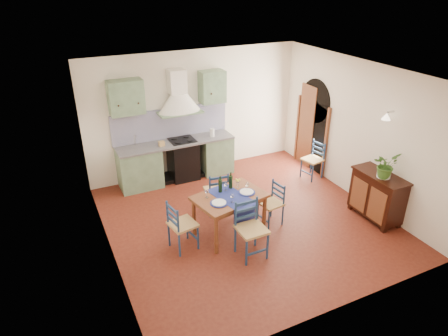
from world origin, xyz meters
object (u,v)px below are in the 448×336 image
Objects in this scene: sideboard at (377,195)px; potted_plant at (386,165)px; chair_near at (251,229)px; dining_table at (230,200)px.

potted_plant reaches higher than sideboard.
chair_near is 0.93× the size of sideboard.
chair_near is at bearing -87.01° from dining_table.
sideboard is at bearing -1.28° from chair_near.
dining_table is at bearing 92.99° from chair_near.
potted_plant is at bearing -3.29° from chair_near.
dining_table is at bearing 164.48° from sideboard.
dining_table reaches higher than sideboard.
dining_table is 2.82× the size of potted_plant.
dining_table is 1.29× the size of sideboard.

